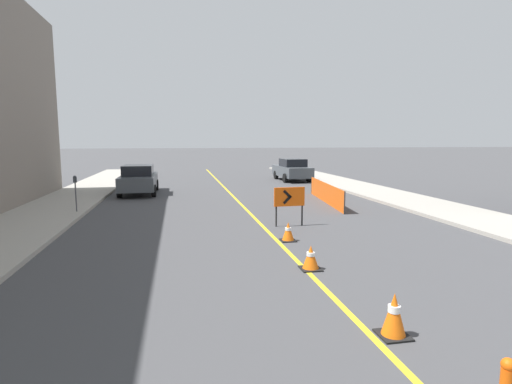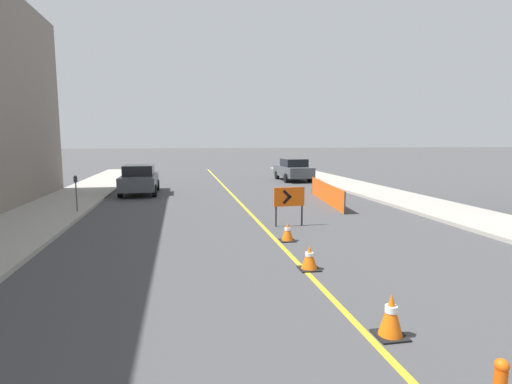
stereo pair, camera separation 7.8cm
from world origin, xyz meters
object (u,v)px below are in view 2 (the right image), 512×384
object	(u,v)px
traffic_cone_third	(391,315)
parked_car_curb_near	(139,179)
parking_meter_far_curb	(76,186)
traffic_cone_fifth	(288,232)
arrow_barricade_primary	(289,199)
parked_car_curb_mid	(293,170)
traffic_cone_fourth	(309,258)

from	to	relation	value
traffic_cone_third	parked_car_curb_near	distance (m)	18.03
traffic_cone_third	parking_meter_far_curb	xyz separation A→B (m)	(-7.09, 11.41, 0.80)
traffic_cone_fifth	parking_meter_far_curb	distance (m)	9.06
arrow_barricade_primary	parking_meter_far_curb	bearing A→B (deg)	151.77
traffic_cone_fifth	arrow_barricade_primary	world-z (taller)	arrow_barricade_primary
arrow_barricade_primary	parked_car_curb_mid	xyz separation A→B (m)	(4.40, 14.80, -0.15)
traffic_cone_fifth	arrow_barricade_primary	bearing A→B (deg)	73.42
parking_meter_far_curb	traffic_cone_fifth	bearing A→B (deg)	-38.30
arrow_barricade_primary	parking_meter_far_curb	distance (m)	8.48
parked_car_curb_mid	traffic_cone_fifth	bearing A→B (deg)	-108.61
parked_car_curb_near	parking_meter_far_curb	xyz separation A→B (m)	(-1.85, -5.84, 0.33)
traffic_cone_fifth	arrow_barricade_primary	distance (m)	2.16
traffic_cone_fifth	parked_car_curb_mid	size ratio (longest dim) A/B	0.13
traffic_cone_third	arrow_barricade_primary	world-z (taller)	arrow_barricade_primary
traffic_cone_third	parking_meter_far_curb	size ratio (longest dim) A/B	0.48
traffic_cone_third	parking_meter_far_curb	bearing A→B (deg)	121.86
arrow_barricade_primary	parking_meter_far_curb	size ratio (longest dim) A/B	0.94
traffic_cone_fourth	parked_car_curb_near	size ratio (longest dim) A/B	0.13
traffic_cone_third	parked_car_curb_mid	bearing A→B (deg)	77.57
traffic_cone_fourth	parked_car_curb_near	world-z (taller)	parked_car_curb_near
traffic_cone_fourth	parking_meter_far_curb	size ratio (longest dim) A/B	0.39
traffic_cone_third	traffic_cone_fifth	xyz separation A→B (m)	(-0.01, 5.82, -0.06)
traffic_cone_third	traffic_cone_fifth	world-z (taller)	traffic_cone_third
traffic_cone_third	traffic_cone_fifth	bearing A→B (deg)	90.09
traffic_cone_fifth	arrow_barricade_primary	size ratio (longest dim) A/B	0.42
traffic_cone_fifth	parked_car_curb_near	distance (m)	12.58
parked_car_curb_near	parked_car_curb_mid	distance (m)	11.52
traffic_cone_third	traffic_cone_fifth	distance (m)	5.82
traffic_cone_third	parked_car_curb_near	world-z (taller)	parked_car_curb_near
traffic_cone_third	traffic_cone_fourth	xyz separation A→B (m)	(-0.20, 3.23, -0.06)
traffic_cone_fourth	traffic_cone_third	bearing A→B (deg)	-86.39
arrow_barricade_primary	parked_car_curb_mid	bearing A→B (deg)	70.55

